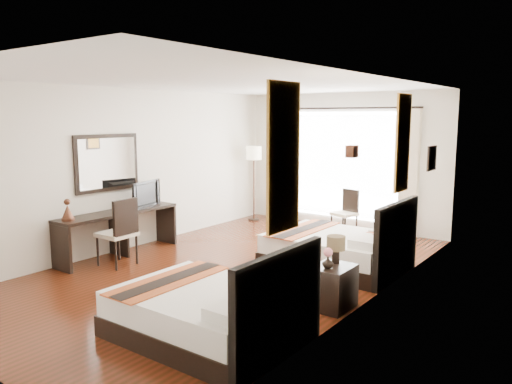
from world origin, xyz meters
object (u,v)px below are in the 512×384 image
Objects in this scene: desk_chair at (118,245)px; window_chair at (345,221)px; floor_lamp at (254,158)px; vase at (328,264)px; console_desk at (119,233)px; table_lamp at (336,245)px; bed_far at (339,249)px; bed_near at (211,312)px; side_table at (286,213)px; television at (143,194)px; nightstand at (333,287)px; fruit_bowl at (287,198)px.

desk_chair reaches higher than window_chair.
vase is at bearing -44.07° from floor_lamp.
table_lamp is at bearing 2.47° from console_desk.
floor_lamp is (-0.32, 4.02, 1.08)m from desk_chair.
bed_far is 2.25× the size of window_chair.
vase is at bearing -1.09° from console_desk.
bed_near is 3.23× the size of side_table.
table_lamp is at bearing -65.20° from bed_far.
television is 3.95m from window_chair.
nightstand is 0.25× the size of console_desk.
table_lamp is 2.59× the size of vase.
side_table is at bearing 130.96° from table_lamp.
side_table is at bearing -81.87° from fruit_bowl.
desk_chair reaches higher than vase.
bed_far reaches higher than bed_near.
floor_lamp is at bearing 88.13° from console_desk.
television reaches higher than window_chair.
console_desk is 3.61m from side_table.
vase is at bearing -177.25° from desk_chair.
desk_chair is at bearing -99.58° from fruit_bowl.
console_desk is 3.79m from floor_lamp.
floor_lamp is at bearing 135.93° from vase.
vase is 3.54m from desk_chair.
fruit_bowl is at bearing -9.64° from floor_lamp.
nightstand is at bearing -50.08° from fruit_bowl.
window_chair is (2.37, 3.62, -0.11)m from console_desk.
bed_far is 14.11× the size of vase.
window_chair is (-1.57, 3.45, -0.48)m from table_lamp.
nightstand is at bearing -49.83° from side_table.
vase is (0.66, -1.63, 0.28)m from bed_far.
side_table is (0.66, 3.81, -0.03)m from desk_chair.
side_table is at bearing -11.71° from floor_lamp.
console_desk reaches higher than nightstand.
television reaches higher than fruit_bowl.
side_table is (-2.23, 4.90, 0.02)m from bed_near.
desk_chair is at bearing -171.23° from table_lamp.
fruit_bowl is (-2.85, 3.31, -0.13)m from table_lamp.
nightstand is 0.69× the size of television.
floor_lamp reaches higher than console_desk.
bed_near reaches higher than desk_chair.
bed_near is 3.64m from console_desk.
table_lamp is 0.41× the size of window_chair.
bed_near is at bearing -114.50° from vase.
television is at bearing -109.94° from fruit_bowl.
bed_far is 2.94m from fruit_bowl.
table_lamp is (0.64, -1.39, 0.46)m from bed_far.
bed_far is at bearing -33.31° from floor_lamp.
floor_lamp reaches higher than bed_near.
console_desk is at bearing -107.43° from fruit_bowl.
window_chair reaches higher than table_lamp.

